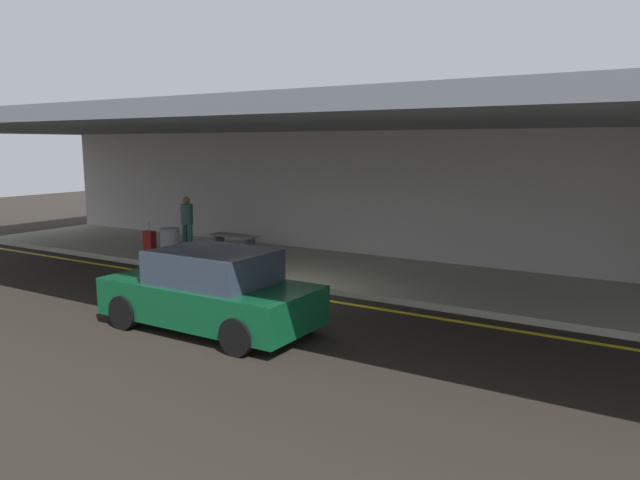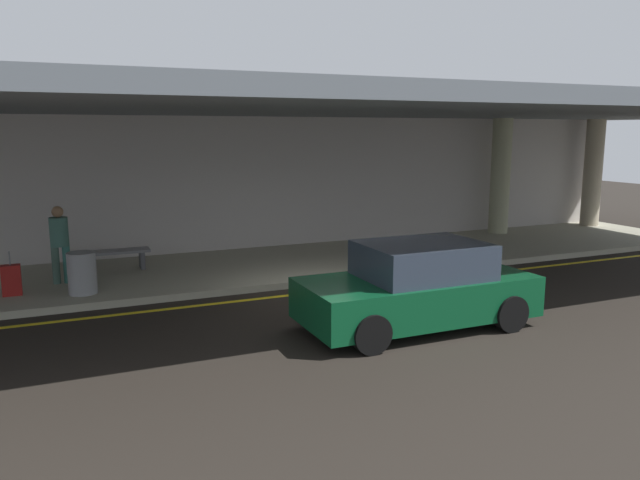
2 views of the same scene
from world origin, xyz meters
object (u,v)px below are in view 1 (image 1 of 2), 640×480
bench_metal (234,239)px  trash_bin_steel (170,243)px  traveler_with_luggage (187,220)px  car_dark_green (211,292)px  suitcase_upright_primary (150,241)px

bench_metal → trash_bin_steel: size_ratio=1.88×
traveler_with_luggage → bench_metal: bearing=61.3°
bench_metal → traveler_with_luggage: bearing=-144.3°
car_dark_green → trash_bin_steel: (-5.31, 4.15, -0.14)m
car_dark_green → suitcase_upright_primary: 8.05m
car_dark_green → trash_bin_steel: size_ratio=4.82×
traveler_with_luggage → suitcase_upright_primary: traveler_with_luggage is taller
traveler_with_luggage → suitcase_upright_primary: size_ratio=1.87×
suitcase_upright_primary → car_dark_green: bearing=-25.9°
suitcase_upright_primary → bench_metal: suitcase_upright_primary is taller
trash_bin_steel → car_dark_green: bearing=-38.0°
bench_metal → car_dark_green: bearing=-53.4°
car_dark_green → traveler_with_luggage: 7.74m
car_dark_green → suitcase_upright_primary: car_dark_green is taller
suitcase_upright_primary → traveler_with_luggage: bearing=44.2°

